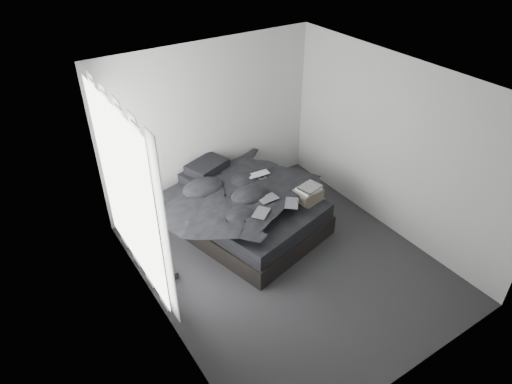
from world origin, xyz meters
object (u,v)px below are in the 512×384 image
side_stand (139,221)px  box_lower (307,220)px  laptop (260,172)px  bed (245,219)px

side_stand → box_lower: side_stand is taller
laptop → side_stand: 1.93m
side_stand → laptop: bearing=-14.9°
laptop → box_lower: size_ratio=0.85×
bed → box_lower: box_lower is taller
bed → side_stand: size_ratio=3.50×
laptop → bed: bearing=-154.5°
bed → side_stand: side_stand is taller
bed → laptop: (0.38, 0.15, 0.65)m
laptop → box_lower: laptop is taller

